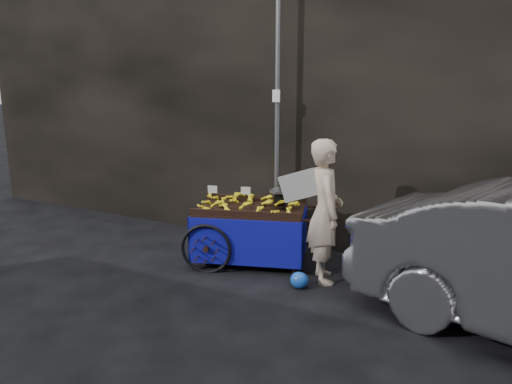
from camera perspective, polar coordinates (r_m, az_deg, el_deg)
The scene contains 6 objects.
ground at distance 7.11m, azimuth -4.48°, elevation -9.16°, with size 80.00×80.00×0.00m, color black.
building_wall at distance 8.73m, azimuth 6.82°, elevation 11.81°, with size 13.50×2.00×5.00m.
street_pole at distance 7.60m, azimuth 2.47°, elevation 7.96°, with size 0.12×0.10×4.00m.
banana_cart at distance 7.29m, azimuth -1.03°, elevation -2.51°, with size 2.35×1.59×1.18m.
vendor at distance 6.61m, azimuth 7.90°, elevation -2.18°, with size 1.00×0.83×1.92m.
plastic_bag at distance 6.59m, azimuth 4.98°, elevation -10.01°, with size 0.24×0.20×0.22m, color blue.
Camera 1 is at (3.55, -5.53, 2.70)m, focal length 35.00 mm.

